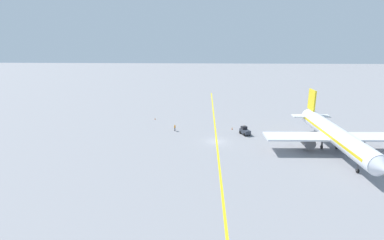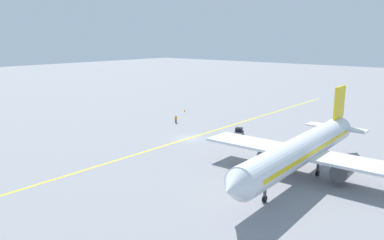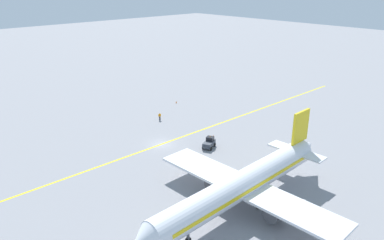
% 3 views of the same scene
% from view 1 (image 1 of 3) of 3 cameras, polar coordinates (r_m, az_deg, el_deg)
% --- Properties ---
extents(ground_plane, '(400.00, 400.00, 0.00)m').
position_cam_1_polar(ground_plane, '(68.36, 4.71, -4.14)').
color(ground_plane, gray).
extents(apron_yellow_centreline, '(1.14, 120.00, 0.01)m').
position_cam_1_polar(apron_yellow_centreline, '(68.36, 4.71, -4.14)').
color(apron_yellow_centreline, yellow).
rests_on(apron_yellow_centreline, ground).
extents(airplane_at_gate, '(28.12, 35.47, 10.60)m').
position_cam_1_polar(airplane_at_gate, '(67.84, 25.49, -2.53)').
color(airplane_at_gate, silver).
rests_on(airplane_at_gate, ground).
extents(baggage_tug_dark, '(2.67, 3.35, 2.11)m').
position_cam_1_polar(baggage_tug_dark, '(73.93, 10.04, -2.05)').
color(baggage_tug_dark, '#333842').
rests_on(baggage_tug_dark, ground).
extents(ground_crew_worker, '(0.32, 0.56, 1.68)m').
position_cam_1_polar(ground_crew_worker, '(75.57, -3.28, -1.43)').
color(ground_crew_worker, '#23232D').
rests_on(ground_crew_worker, ground).
extents(traffic_cone_near_nose, '(0.32, 0.32, 0.55)m').
position_cam_1_polar(traffic_cone_near_nose, '(86.58, -7.05, 0.27)').
color(traffic_cone_near_nose, orange).
rests_on(traffic_cone_near_nose, ground).
extents(traffic_cone_mid_apron, '(0.32, 0.32, 0.55)m').
position_cam_1_polar(traffic_cone_mid_apron, '(72.35, 17.23, -3.46)').
color(traffic_cone_mid_apron, orange).
rests_on(traffic_cone_mid_apron, ground).
extents(traffic_cone_by_wingtip, '(0.32, 0.32, 0.55)m').
position_cam_1_polar(traffic_cone_by_wingtip, '(77.50, 7.64, -1.60)').
color(traffic_cone_by_wingtip, orange).
rests_on(traffic_cone_by_wingtip, ground).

